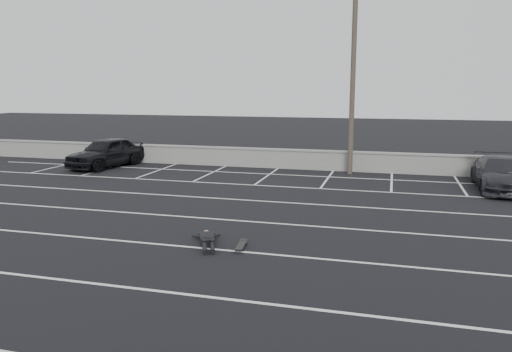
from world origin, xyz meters
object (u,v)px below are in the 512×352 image
(car_left, at_px, (106,152))
(person, at_px, (207,235))
(car_right, at_px, (500,174))
(skateboard, at_px, (241,246))
(trash_bin, at_px, (482,170))
(utility_pole, at_px, (353,77))

(car_left, distance_m, person, 15.25)
(car_right, xyz_separation_m, skateboard, (-8.43, -10.54, -0.63))
(car_left, bearing_deg, person, -36.18)
(trash_bin, bearing_deg, utility_pole, -178.80)
(car_left, xyz_separation_m, trash_bin, (19.42, 1.49, -0.35))
(trash_bin, relative_size, person, 0.40)
(utility_pole, distance_m, skateboard, 13.90)
(utility_pole, xyz_separation_m, person, (-2.95, -12.64, -4.64))
(person, bearing_deg, utility_pole, 53.26)
(trash_bin, distance_m, person, 15.73)
(person, bearing_deg, skateboard, -37.49)
(trash_bin, bearing_deg, person, -125.72)
(car_right, distance_m, utility_pole, 8.14)
(utility_pole, bearing_deg, trash_bin, 1.20)
(car_right, relative_size, trash_bin, 5.24)
(car_left, height_order, car_right, car_left)
(utility_pole, xyz_separation_m, trash_bin, (6.23, 0.13, -4.39))
(skateboard, bearing_deg, trash_bin, 51.46)
(skateboard, bearing_deg, car_left, 127.69)
(person, height_order, skateboard, person)
(trash_bin, relative_size, skateboard, 1.15)
(person, bearing_deg, trash_bin, 30.69)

